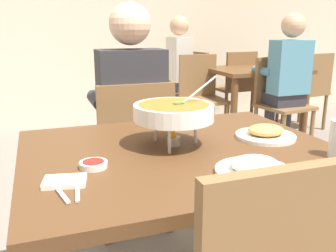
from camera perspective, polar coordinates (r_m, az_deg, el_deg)
The scene contains 18 objects.
dining_table_main at distance 1.41m, azimuth 2.08°, elevation -7.93°, with size 1.15×0.92×0.75m.
chair_diner_main at distance 2.11m, azimuth -5.46°, elevation -3.59°, with size 0.44×0.44×0.90m.
diner_main at distance 2.08m, azimuth -5.84°, elevation 2.85°, with size 0.40×0.45×1.31m.
curry_bowl at distance 1.37m, azimuth 0.89°, elevation 2.11°, with size 0.33×0.30×0.26m.
rice_plate at distance 1.16m, azimuth 13.22°, elevation -6.32°, with size 0.24×0.24×0.06m.
appetizer_plate at distance 1.54m, azimuth 14.87°, elevation -1.07°, with size 0.24×0.24×0.06m.
sauce_dish at distance 1.21m, azimuth -11.47°, elevation -5.83°, with size 0.09×0.09×0.02m.
napkin_folded at distance 1.11m, azimuth -15.68°, elevation -8.26°, with size 0.12×0.08×0.02m, color white.
fork_utensil at distance 1.06m, azimuth -16.53°, elevation -9.59°, with size 0.01×0.17×0.01m, color silver.
spoon_utensil at distance 1.06m, azimuth -13.82°, elevation -9.33°, with size 0.01×0.17×0.01m, color silver.
dining_table_far at distance 4.22m, azimuth 13.23°, elevation 6.91°, with size 1.00×0.80×0.75m.
chair_bg_left at distance 3.81m, azimuth 16.69°, elevation 4.25°, with size 0.50×0.50×0.90m.
chair_bg_middle at distance 4.50m, azimuth 3.38°, elevation 6.41°, with size 0.50×0.50×0.90m.
chair_bg_right at distance 4.67m, azimuth 10.46°, elevation 6.52°, with size 0.47×0.47×0.90m.
chair_bg_corner at distance 3.99m, azimuth 5.08°, elevation 5.27°, with size 0.47×0.47×0.90m.
chair_bg_window at distance 4.60m, azimuth 21.04°, elevation 5.63°, with size 0.50×0.50×0.90m.
patron_bg_left at distance 3.71m, azimuth 17.88°, elevation 7.57°, with size 0.40×0.45×1.31m.
patron_bg_middle at distance 4.40m, azimuth 2.19°, elevation 9.34°, with size 0.45×0.40×1.31m.
Camera 1 is at (-0.48, -1.20, 1.18)m, focal length 39.38 mm.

